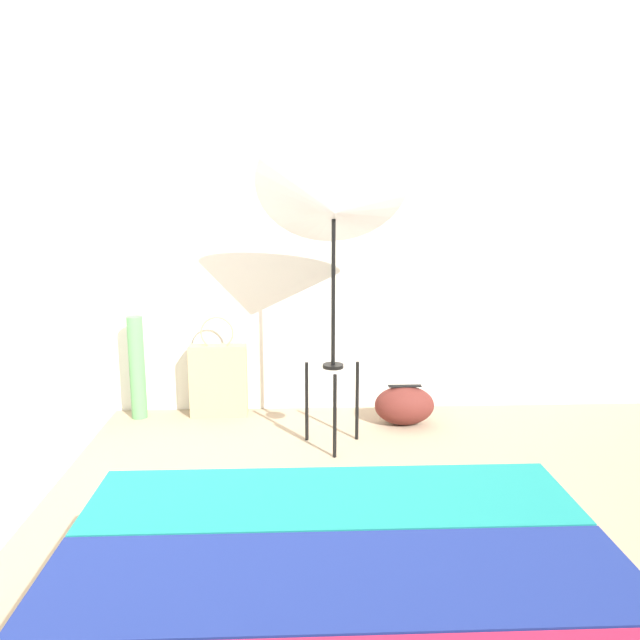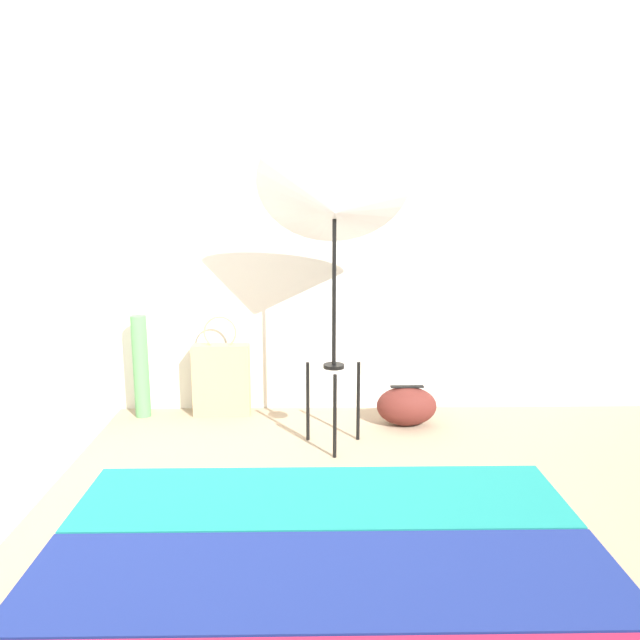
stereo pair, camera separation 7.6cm
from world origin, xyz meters
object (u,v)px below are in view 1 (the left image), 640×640
object	(u,v)px
photo_umbrella	(334,199)
paper_roll	(137,368)
duffel_bag	(404,405)
tote_bag	(218,379)

from	to	relation	value
photo_umbrella	paper_roll	distance (m)	1.66
photo_umbrella	paper_roll	world-z (taller)	photo_umbrella
photo_umbrella	paper_roll	bearing A→B (deg)	157.33
duffel_bag	paper_roll	bearing A→B (deg)	173.64
photo_umbrella	duffel_bag	xyz separation A→B (m)	(0.46, 0.31, -1.24)
duffel_bag	tote_bag	bearing A→B (deg)	169.86
photo_umbrella	duffel_bag	bearing A→B (deg)	34.47
photo_umbrella	duffel_bag	size ratio (longest dim) A/B	4.83
paper_roll	tote_bag	bearing A→B (deg)	2.51
photo_umbrella	paper_roll	size ratio (longest dim) A/B	2.71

